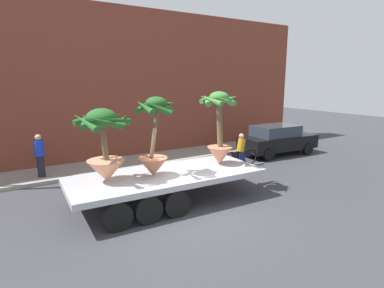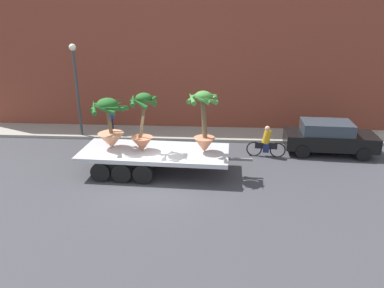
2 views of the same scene
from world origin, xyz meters
TOP-DOWN VIEW (x-y plane):
  - ground_plane at (0.00, 0.00)m, footprint 60.00×60.00m
  - sidewalk at (0.00, 6.10)m, footprint 24.00×2.20m
  - building_facade at (0.00, 7.80)m, footprint 24.00×1.20m
  - flatbed_trailer at (-0.42, 1.08)m, footprint 7.28×2.76m
  - potted_palm_rear at (-0.61, 1.02)m, footprint 1.23×1.31m
  - potted_palm_middle at (1.89, 1.06)m, footprint 1.34×1.35m
  - potted_palm_front at (-2.08, 1.28)m, footprint 1.58×1.61m
  - cyclist at (4.79, 3.18)m, footprint 1.84×0.38m
  - parked_car at (7.83, 3.80)m, footprint 4.31×2.02m
  - pedestrian_near_gate at (-3.37, 5.70)m, footprint 0.36×0.36m

SIDE VIEW (x-z plane):
  - ground_plane at x=0.00m, z-range 0.00..0.00m
  - sidewalk at x=0.00m, z-range 0.00..0.15m
  - cyclist at x=4.79m, z-range -0.10..1.44m
  - flatbed_trailer at x=-0.42m, z-range 0.29..1.27m
  - parked_car at x=7.83m, z-range 0.04..1.62m
  - pedestrian_near_gate at x=-3.37m, z-range 0.19..1.90m
  - potted_palm_front at x=-2.08m, z-range 0.96..3.13m
  - potted_palm_rear at x=-0.61m, z-range 0.88..3.35m
  - potted_palm_middle at x=1.89m, z-range 0.97..3.55m
  - building_facade at x=0.00m, z-range 0.00..7.34m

